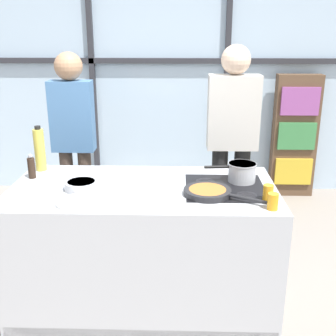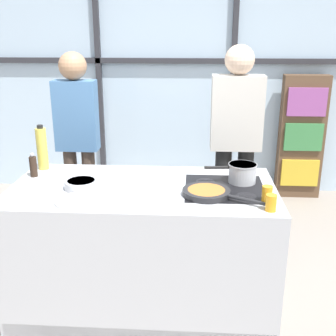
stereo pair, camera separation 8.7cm
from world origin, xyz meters
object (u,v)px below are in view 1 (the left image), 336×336
saucepan (242,172)px  oil_bottle (40,149)px  juice_glass_near (273,201)px  mixing_bowl (81,185)px  frying_pan (209,192)px  spectator_center_left (232,134)px  spectator_far_left (73,134)px  pepper_grinder (31,167)px  juice_glass_far (268,192)px  white_plate (76,202)px

saucepan → oil_bottle: 1.47m
juice_glass_near → oil_bottle: bearing=156.9°
mixing_bowl → frying_pan: bearing=-4.9°
oil_bottle → mixing_bowl: bearing=-44.8°
spectator_center_left → saucepan: spectator_center_left is taller
spectator_far_left → frying_pan: size_ratio=3.41×
spectator_far_left → saucepan: bearing=147.9°
saucepan → frying_pan: bearing=-133.5°
spectator_center_left → pepper_grinder: 1.71m
juice_glass_near → frying_pan: bearing=149.1°
juice_glass_far → frying_pan: bearing=168.3°
oil_bottle → pepper_grinder: size_ratio=1.91×
oil_bottle → saucepan: bearing=-7.9°
spectator_far_left → juice_glass_near: 1.99m
white_plate → mixing_bowl: mixing_bowl is taller
frying_pan → mixing_bowl: bearing=175.1°
frying_pan → oil_bottle: (-1.21, 0.45, 0.14)m
juice_glass_far → spectator_center_left: bearing=94.1°
oil_bottle → pepper_grinder: (-0.01, -0.17, -0.08)m
spectator_center_left → white_plate: (-1.08, -1.27, -0.12)m
spectator_far_left → pepper_grinder: size_ratio=9.74×
spectator_center_left → juice_glass_far: bearing=94.1°
frying_pan → juice_glass_near: 0.42m
white_plate → pepper_grinder: (-0.42, 0.44, 0.07)m
juice_glass_near → juice_glass_far: size_ratio=1.00×
oil_bottle → juice_glass_near: oil_bottle is taller
pepper_grinder → juice_glass_far: 1.62m
saucepan → pepper_grinder: (-1.46, 0.03, 0.01)m
spectator_center_left → mixing_bowl: size_ratio=8.09×
juice_glass_near → spectator_center_left: bearing=93.6°
frying_pan → juice_glass_far: juice_glass_far is taller
spectator_center_left → juice_glass_far: size_ratio=17.93×
oil_bottle → juice_glass_near: bearing=-23.1°
spectator_far_left → juice_glass_near: size_ratio=17.31×
pepper_grinder → spectator_center_left: bearing=29.0°
mixing_bowl → pepper_grinder: (-0.40, 0.21, 0.05)m
saucepan → oil_bottle: oil_bottle is taller
saucepan → pepper_grinder: size_ratio=2.04×
white_plate → oil_bottle: (-0.41, 0.61, 0.15)m
saucepan → juice_glass_far: bearing=-70.3°
spectator_far_left → white_plate: size_ratio=6.93×
spectator_far_left → white_plate: bearing=104.2°
pepper_grinder → mixing_bowl: bearing=-28.0°
white_plate → mixing_bowl: bearing=94.8°
spectator_far_left → juice_glass_near: bearing=138.2°
saucepan → juice_glass_near: (0.12, -0.47, -0.02)m
frying_pan → oil_bottle: bearing=159.4°
spectator_center_left → pepper_grinder: (-1.49, -0.83, -0.05)m
pepper_grinder → saucepan: bearing=-1.1°
oil_bottle → juice_glass_near: 1.71m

